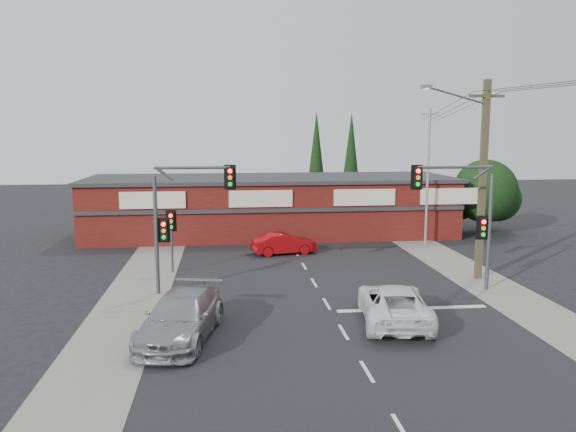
{
  "coord_description": "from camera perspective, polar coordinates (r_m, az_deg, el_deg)",
  "views": [
    {
      "loc": [
        -4.34,
        -23.76,
        7.45
      ],
      "look_at": [
        -1.32,
        3.0,
        3.41
      ],
      "focal_mm": 35.0,
      "sensor_mm": 36.0,
      "label": 1
    }
  ],
  "objects": [
    {
      "name": "conifer_far",
      "position": [
        51.07,
        6.43,
        6.26
      ],
      "size": [
        1.8,
        1.8,
        9.25
      ],
      "color": "#2D2116",
      "rests_on": "ground"
    },
    {
      "name": "stop_line",
      "position": [
        24.74,
        12.51,
        -9.17
      ],
      "size": [
        6.5,
        0.35,
        0.01
      ],
      "primitive_type": "cube",
      "color": "silver",
      "rests_on": "ground"
    },
    {
      "name": "road_strip",
      "position": [
        30.02,
        2.08,
        -5.84
      ],
      "size": [
        14.0,
        70.0,
        0.01
      ],
      "primitive_type": "cube",
      "color": "black",
      "rests_on": "ground"
    },
    {
      "name": "red_sedan",
      "position": [
        34.57,
        -0.39,
        -2.81
      ],
      "size": [
        4.16,
        2.1,
        1.31
      ],
      "primitive_type": "imported",
      "rotation": [
        0.0,
        0.0,
        1.76
      ],
      "color": "#A30A0D",
      "rests_on": "ground"
    },
    {
      "name": "steel_pole",
      "position": [
        38.26,
        14.01,
        4.15
      ],
      "size": [
        1.2,
        0.16,
        9.0
      ],
      "color": "gray",
      "rests_on": "ground"
    },
    {
      "name": "white_suv",
      "position": [
        22.8,
        10.7,
        -8.71
      ],
      "size": [
        3.28,
        5.72,
        1.5
      ],
      "primitive_type": "imported",
      "rotation": [
        0.0,
        0.0,
        2.99
      ],
      "color": "white",
      "rests_on": "ground"
    },
    {
      "name": "traffic_mast_right",
      "position": [
        27.4,
        17.74,
        0.77
      ],
      "size": [
        3.96,
        0.27,
        5.97
      ],
      "color": "#47494C",
      "rests_on": "ground"
    },
    {
      "name": "tree_cluster",
      "position": [
        43.81,
        19.36,
        2.07
      ],
      "size": [
        5.9,
        5.1,
        5.5
      ],
      "color": "#2D2116",
      "rests_on": "ground"
    },
    {
      "name": "shop_building",
      "position": [
        41.22,
        -1.74,
        1.11
      ],
      "size": [
        27.3,
        8.4,
        4.22
      ],
      "color": "#501310",
      "rests_on": "ground"
    },
    {
      "name": "ground",
      "position": [
        25.27,
        3.77,
        -8.64
      ],
      "size": [
        120.0,
        120.0,
        0.0
      ],
      "primitive_type": "plane",
      "color": "black",
      "rests_on": "ground"
    },
    {
      "name": "silver_suv",
      "position": [
        21.01,
        -10.8,
        -10.02
      ],
      "size": [
        3.39,
        5.99,
        1.64
      ],
      "primitive_type": "imported",
      "rotation": [
        0.0,
        0.0,
        -0.2
      ],
      "color": "#9B9DA0",
      "rests_on": "ground"
    },
    {
      "name": "lane_dashes",
      "position": [
        24.86,
        3.95,
        -8.9
      ],
      "size": [
        0.12,
        36.72,
        0.01
      ],
      "color": "silver",
      "rests_on": "ground"
    },
    {
      "name": "conifer_near",
      "position": [
        48.44,
        2.89,
        6.18
      ],
      "size": [
        1.8,
        1.8,
        9.25
      ],
      "color": "#2D2116",
      "rests_on": "ground"
    },
    {
      "name": "power_lines",
      "position": [
        24.9,
        25.07,
        11.4
      ],
      "size": [
        2.01,
        29.0,
        1.22
      ],
      "color": "black",
      "rests_on": "ground"
    },
    {
      "name": "utility_pole",
      "position": [
        29.68,
        18.96,
        4.1
      ],
      "size": [
        4.38,
        0.59,
        10.0
      ],
      "color": "#4C452B",
      "rests_on": "ground"
    },
    {
      "name": "verge_right",
      "position": [
        32.36,
        17.2,
        -5.16
      ],
      "size": [
        3.0,
        70.0,
        0.02
      ],
      "primitive_type": "cube",
      "color": "gray",
      "rests_on": "ground"
    },
    {
      "name": "pedestal_signal",
      "position": [
        30.32,
        -11.77,
        -1.23
      ],
      "size": [
        0.55,
        0.27,
        3.38
      ],
      "color": "#47494C",
      "rests_on": "ground"
    },
    {
      "name": "traffic_mast_left",
      "position": [
        26.09,
        -10.98,
        0.61
      ],
      "size": [
        3.77,
        0.27,
        5.97
      ],
      "color": "#47494C",
      "rests_on": "ground"
    },
    {
      "name": "verge_left",
      "position": [
        30.0,
        -14.29,
        -6.11
      ],
      "size": [
        3.0,
        70.0,
        0.02
      ],
      "primitive_type": "cube",
      "color": "gray",
      "rests_on": "ground"
    }
  ]
}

